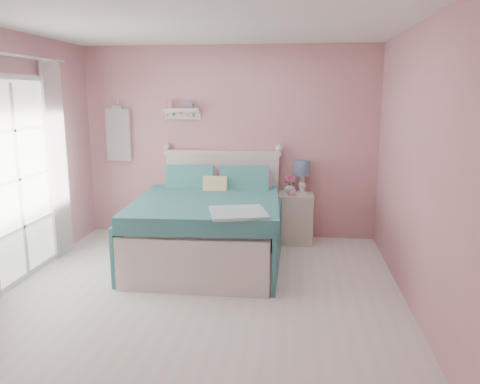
% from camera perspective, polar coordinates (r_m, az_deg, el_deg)
% --- Properties ---
extents(floor, '(4.50, 4.50, 0.00)m').
position_cam_1_polar(floor, '(4.63, -5.30, -13.23)').
color(floor, silver).
rests_on(floor, ground).
extents(room_shell, '(4.50, 4.50, 4.50)m').
position_cam_1_polar(room_shell, '(4.21, -5.71, 6.70)').
color(room_shell, '#C57D85').
rests_on(room_shell, floor).
extents(bed, '(1.73, 2.12, 1.20)m').
position_cam_1_polar(bed, '(5.61, -3.69, -4.21)').
color(bed, silver).
rests_on(bed, floor).
extents(nightstand, '(0.46, 0.45, 0.66)m').
position_cam_1_polar(nightstand, '(6.31, 6.76, -3.15)').
color(nightstand, beige).
rests_on(nightstand, floor).
extents(table_lamp, '(0.22, 0.22, 0.43)m').
position_cam_1_polar(table_lamp, '(6.27, 7.59, 2.63)').
color(table_lamp, white).
rests_on(table_lamp, nightstand).
extents(vase, '(0.17, 0.17, 0.15)m').
position_cam_1_polar(vase, '(6.26, 6.06, 0.55)').
color(vase, silver).
rests_on(vase, nightstand).
extents(teacup, '(0.12, 0.12, 0.08)m').
position_cam_1_polar(teacup, '(6.12, 6.36, -0.03)').
color(teacup, pink).
rests_on(teacup, nightstand).
extents(roses, '(0.14, 0.11, 0.12)m').
position_cam_1_polar(roses, '(6.23, 6.06, 1.57)').
color(roses, '#D94A81').
rests_on(roses, vase).
extents(wall_shelf, '(0.50, 0.15, 0.25)m').
position_cam_1_polar(wall_shelf, '(6.48, -7.13, 9.78)').
color(wall_shelf, silver).
rests_on(wall_shelf, room_shell).
extents(hanging_dress, '(0.34, 0.03, 0.72)m').
position_cam_1_polar(hanging_dress, '(6.76, -14.63, 6.74)').
color(hanging_dress, white).
rests_on(hanging_dress, room_shell).
extents(french_door, '(0.04, 1.32, 2.16)m').
position_cam_1_polar(french_door, '(5.41, -25.46, 1.30)').
color(french_door, silver).
rests_on(french_door, floor).
extents(curtain_far, '(0.04, 0.40, 2.32)m').
position_cam_1_polar(curtain_far, '(6.00, -21.40, 3.59)').
color(curtain_far, white).
rests_on(curtain_far, floor).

